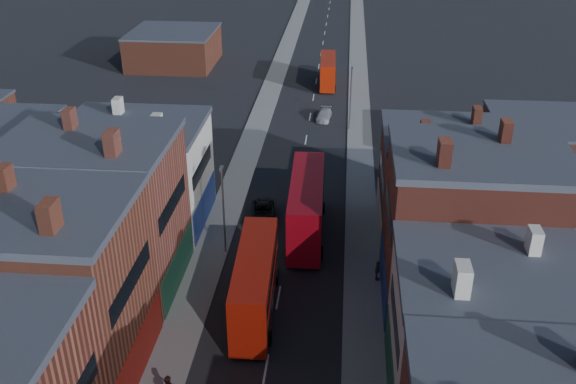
% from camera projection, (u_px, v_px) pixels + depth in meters
% --- Properties ---
extents(pavement_west, '(3.00, 200.00, 0.12)m').
position_uv_depth(pavement_west, '(246.00, 157.00, 73.03)').
color(pavement_west, gray).
rests_on(pavement_west, ground).
extents(pavement_east, '(3.00, 200.00, 0.12)m').
position_uv_depth(pavement_east, '(360.00, 162.00, 71.96)').
color(pavement_east, gray).
rests_on(pavement_east, ground).
extents(lamp_post_2, '(0.25, 0.70, 8.12)m').
position_uv_depth(lamp_post_2, '(223.00, 204.00, 53.07)').
color(lamp_post_2, slate).
rests_on(lamp_post_2, ground).
extents(lamp_post_3, '(0.25, 0.70, 8.12)m').
position_uv_depth(lamp_post_3, '(351.00, 94.00, 78.83)').
color(lamp_post_3, slate).
rests_on(lamp_post_3, ground).
extents(bus_0, '(3.23, 11.44, 4.90)m').
position_uv_depth(bus_0, '(255.00, 282.00, 46.75)').
color(bus_0, '#B1180A').
rests_on(bus_0, ground).
extents(bus_1, '(3.39, 12.52, 5.38)m').
position_uv_depth(bus_1, '(307.00, 206.00, 56.70)').
color(bus_1, '#BA0A18').
rests_on(bus_1, ground).
extents(bus_2, '(2.68, 9.78, 4.19)m').
position_uv_depth(bus_2, '(328.00, 71.00, 96.20)').
color(bus_2, '#9C1A06').
rests_on(bus_2, ground).
extents(car_2, '(2.74, 4.93, 1.30)m').
position_uv_depth(car_2, '(263.00, 211.00, 60.42)').
color(car_2, black).
rests_on(car_2, ground).
extents(car_3, '(2.11, 4.35, 1.22)m').
position_uv_depth(car_3, '(324.00, 115.00, 83.84)').
color(car_3, silver).
rests_on(car_3, ground).
extents(ped_3, '(0.70, 1.09, 1.72)m').
position_uv_depth(ped_3, '(377.00, 271.00, 51.01)').
color(ped_3, '#5A564D').
rests_on(ped_3, pavement_east).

